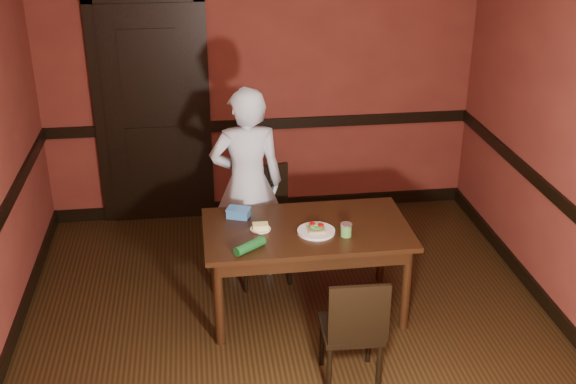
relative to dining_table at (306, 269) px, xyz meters
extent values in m
cube|color=black|center=(-0.15, -0.46, -0.35)|extent=(4.00, 4.50, 0.01)
cube|color=maroon|center=(-0.15, 1.79, 1.00)|extent=(4.00, 0.02, 2.70)
cube|color=black|center=(-0.15, 1.78, 0.55)|extent=(4.00, 0.03, 0.10)
cube|color=black|center=(-0.15, 1.78, -0.29)|extent=(4.00, 0.03, 0.12)
cube|color=black|center=(-2.14, -0.46, -0.29)|extent=(0.03, 4.50, 0.12)
cube|color=black|center=(1.83, -0.46, -0.29)|extent=(0.03, 4.50, 0.12)
cube|color=black|center=(-1.15, 1.75, 0.67)|extent=(0.85, 0.04, 2.05)
cube|color=black|center=(-1.63, 1.77, 0.67)|extent=(0.10, 0.06, 2.15)
cube|color=black|center=(-0.68, 1.77, 0.67)|extent=(0.10, 0.06, 2.15)
cube|color=black|center=(0.00, 0.00, 0.00)|extent=(1.51, 0.86, 0.71)
imported|color=silver|center=(-0.38, 0.62, 0.45)|extent=(0.59, 0.40, 1.61)
cylinder|color=white|center=(0.06, -0.09, 0.36)|extent=(0.27, 0.27, 0.01)
cube|color=tan|center=(0.06, -0.09, 0.38)|extent=(0.13, 0.12, 0.02)
ellipsoid|color=#2D7D2A|center=(0.06, -0.09, 0.40)|extent=(0.12, 0.11, 0.03)
cylinder|color=#C80408|center=(0.03, -0.07, 0.42)|extent=(0.05, 0.05, 0.01)
cylinder|color=#C80408|center=(0.09, -0.10, 0.42)|extent=(0.05, 0.05, 0.01)
cylinder|color=#76A95D|center=(0.02, -0.12, 0.42)|extent=(0.03, 0.03, 0.01)
cylinder|color=#76A95D|center=(0.08, -0.06, 0.42)|extent=(0.03, 0.03, 0.01)
cylinder|color=#76A95D|center=(0.06, -0.09, 0.42)|extent=(0.03, 0.03, 0.01)
cylinder|color=#4B8C3C|center=(0.26, -0.17, 0.40)|extent=(0.08, 0.08, 0.08)
cylinder|color=silver|center=(0.26, -0.17, 0.44)|extent=(0.08, 0.08, 0.01)
cylinder|color=white|center=(-0.34, 0.01, 0.36)|extent=(0.15, 0.15, 0.01)
cube|color=#EEE97E|center=(-0.34, 0.01, 0.38)|extent=(0.11, 0.07, 0.04)
cube|color=#3676C4|center=(-0.48, 0.23, 0.39)|extent=(0.19, 0.16, 0.06)
cube|color=#3676C4|center=(-0.48, 0.23, 0.42)|extent=(0.20, 0.17, 0.01)
cylinder|color=#124B1C|center=(-0.44, -0.29, 0.39)|extent=(0.24, 0.20, 0.07)
camera|label=1|loc=(-0.76, -4.64, 2.78)|focal=45.00mm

